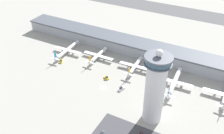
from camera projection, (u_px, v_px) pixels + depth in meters
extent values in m
plane|color=#9E9B93|center=(104.00, 87.00, 225.52)|extent=(1000.00, 1000.00, 0.00)
cube|color=#A3A8B2|center=(135.00, 48.00, 273.09)|extent=(278.40, 22.00, 12.17)
cube|color=#4C515B|center=(135.00, 42.00, 269.21)|extent=(278.40, 25.00, 1.60)
cube|color=#515154|center=(172.00, 10.00, 379.33)|extent=(417.60, 44.00, 0.01)
cylinder|color=silver|center=(154.00, 93.00, 180.34)|extent=(14.46, 14.46, 50.43)
cylinder|color=#565B66|center=(158.00, 64.00, 165.88)|extent=(19.36, 19.36, 0.80)
cylinder|color=#334C60|center=(158.00, 60.00, 164.45)|extent=(17.81, 17.81, 4.28)
cylinder|color=#565B66|center=(159.00, 57.00, 162.96)|extent=(19.36, 19.36, 1.00)
sphere|color=white|center=(159.00, 53.00, 161.21)|extent=(5.18, 5.18, 5.18)
cylinder|color=white|center=(67.00, 50.00, 272.73)|extent=(4.96, 35.50, 3.70)
cone|color=white|center=(77.00, 42.00, 287.09)|extent=(3.82, 3.46, 3.70)
cone|color=white|center=(56.00, 59.00, 257.95)|extent=(3.49, 4.56, 3.33)
cube|color=white|center=(68.00, 50.00, 273.62)|extent=(32.89, 5.57, 0.44)
cylinder|color=#A8A8B2|center=(63.00, 49.00, 277.48)|extent=(2.18, 4.14, 2.04)
cylinder|color=#A8A8B2|center=(74.00, 52.00, 272.50)|extent=(2.18, 4.14, 2.04)
cube|color=#197FB2|center=(55.00, 55.00, 254.57)|extent=(0.40, 2.81, 5.92)
cube|color=white|center=(56.00, 59.00, 256.78)|extent=(10.43, 2.37, 0.24)
cylinder|color=black|center=(76.00, 46.00, 286.68)|extent=(0.28, 0.28, 2.39)
cylinder|color=black|center=(70.00, 53.00, 273.44)|extent=(0.28, 0.28, 2.39)
cylinder|color=black|center=(66.00, 52.00, 275.31)|extent=(0.28, 0.28, 2.39)
cylinder|color=white|center=(98.00, 55.00, 263.62)|extent=(3.91, 25.08, 3.77)
cone|color=white|center=(105.00, 49.00, 273.95)|extent=(3.79, 3.41, 3.77)
cone|color=white|center=(91.00, 62.00, 252.87)|extent=(3.42, 4.54, 3.39)
cube|color=white|center=(98.00, 56.00, 264.36)|extent=(34.78, 4.59, 0.44)
cylinder|color=#A8A8B2|center=(93.00, 54.00, 268.59)|extent=(2.10, 4.16, 2.07)
cylinder|color=#A8A8B2|center=(105.00, 58.00, 262.86)|extent=(2.10, 4.16, 2.07)
cube|color=orange|center=(90.00, 58.00, 249.45)|extent=(0.32, 2.80, 6.03)
cube|color=white|center=(90.00, 62.00, 251.71)|extent=(10.56, 2.06, 0.24)
cylinder|color=black|center=(104.00, 53.00, 273.54)|extent=(0.28, 0.28, 2.21)
cylinder|color=black|center=(100.00, 58.00, 264.05)|extent=(0.28, 0.28, 2.21)
cylinder|color=black|center=(96.00, 57.00, 266.12)|extent=(0.28, 0.28, 2.21)
cylinder|color=silver|center=(135.00, 66.00, 246.44)|extent=(4.61, 26.34, 3.55)
cone|color=silver|center=(140.00, 59.00, 257.38)|extent=(3.68, 3.34, 3.55)
cone|color=silver|center=(129.00, 74.00, 235.10)|extent=(3.37, 4.39, 3.20)
cube|color=silver|center=(135.00, 66.00, 247.18)|extent=(33.79, 5.76, 0.44)
cylinder|color=#A8A8B2|center=(129.00, 65.00, 251.06)|extent=(2.11, 3.98, 1.95)
cylinder|color=#A8A8B2|center=(142.00, 68.00, 246.00)|extent=(2.11, 3.98, 1.95)
cube|color=orange|center=(129.00, 70.00, 231.86)|extent=(0.41, 2.81, 5.68)
cube|color=silver|center=(129.00, 74.00, 233.97)|extent=(10.02, 2.40, 0.24)
cylinder|color=black|center=(139.00, 62.00, 257.08)|extent=(0.28, 0.28, 2.75)
cylinder|color=black|center=(137.00, 69.00, 247.12)|extent=(0.28, 0.28, 2.75)
cylinder|color=black|center=(133.00, 68.00, 248.90)|extent=(0.28, 0.28, 2.75)
cylinder|color=white|center=(175.00, 82.00, 225.37)|extent=(5.69, 35.80, 4.11)
cone|color=white|center=(179.00, 70.00, 240.04)|extent=(4.27, 3.88, 4.11)
cone|color=white|center=(169.00, 95.00, 210.25)|extent=(3.91, 5.09, 3.70)
cube|color=white|center=(175.00, 82.00, 226.31)|extent=(32.91, 5.85, 0.44)
cylinder|color=#A8A8B2|center=(167.00, 80.00, 230.20)|extent=(2.46, 4.62, 2.26)
cylinder|color=#A8A8B2|center=(182.00, 84.00, 225.32)|extent=(2.46, 4.62, 2.26)
cube|color=navy|center=(169.00, 91.00, 206.50)|extent=(0.42, 2.81, 6.58)
cube|color=white|center=(168.00, 96.00, 208.99)|extent=(11.58, 2.51, 0.24)
cylinder|color=black|center=(178.00, 75.00, 239.60)|extent=(0.28, 0.28, 2.39)
cylinder|color=black|center=(177.00, 85.00, 226.12)|extent=(0.28, 0.28, 2.39)
cylinder|color=black|center=(171.00, 84.00, 228.17)|extent=(0.28, 0.28, 2.39)
cone|color=silver|center=(223.00, 106.00, 199.38)|extent=(3.37, 4.45, 3.30)
cylinder|color=#A8A8B2|center=(216.00, 93.00, 215.79)|extent=(2.09, 4.06, 2.01)
cube|color=silver|center=(223.00, 107.00, 198.23)|extent=(10.29, 2.18, 0.24)
cylinder|color=black|center=(221.00, 97.00, 213.18)|extent=(0.28, 0.28, 2.44)
cube|color=black|center=(131.00, 70.00, 248.11)|extent=(6.17, 2.82, 0.12)
cube|color=silver|center=(131.00, 69.00, 247.69)|extent=(7.31, 3.04, 1.61)
cube|color=#232D38|center=(131.00, 68.00, 247.19)|extent=(2.34, 2.21, 1.32)
cube|color=black|center=(61.00, 62.00, 260.74)|extent=(4.67, 5.94, 0.12)
cube|color=gold|center=(61.00, 61.00, 260.34)|extent=(5.27, 6.91, 1.54)
cube|color=#232D38|center=(61.00, 60.00, 259.00)|extent=(2.76, 2.73, 1.26)
cube|color=black|center=(122.00, 89.00, 223.07)|extent=(4.27, 6.43, 0.12)
cube|color=silver|center=(122.00, 89.00, 222.62)|extent=(4.76, 7.53, 1.72)
cube|color=#232D38|center=(121.00, 88.00, 221.35)|extent=(2.74, 2.75, 1.41)
cube|color=black|center=(106.00, 78.00, 236.63)|extent=(5.22, 4.21, 0.12)
cube|color=gold|center=(106.00, 78.00, 236.26)|extent=(6.05, 4.69, 1.43)
cube|color=#232D38|center=(107.00, 77.00, 235.16)|extent=(2.46, 2.72, 1.17)
cube|color=black|center=(141.00, 134.00, 181.18)|extent=(1.74, 3.71, 0.12)
cube|color=red|center=(141.00, 134.00, 180.97)|extent=(1.82, 4.41, 0.87)
cube|color=#232D38|center=(141.00, 133.00, 180.60)|extent=(1.57, 2.44, 0.71)
cube|color=black|center=(102.00, 134.00, 181.45)|extent=(1.69, 3.97, 0.12)
cube|color=slate|center=(102.00, 133.00, 181.26)|extent=(1.77, 4.72, 0.79)
cube|color=#232D38|center=(102.00, 133.00, 180.77)|extent=(1.54, 2.60, 0.65)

